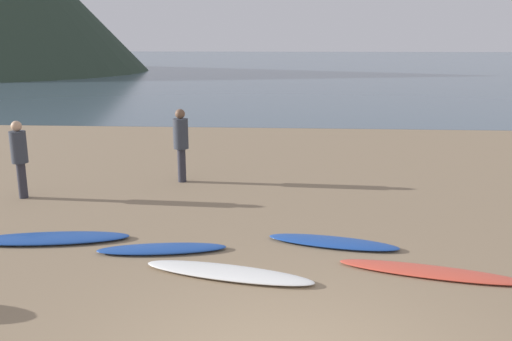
{
  "coord_description": "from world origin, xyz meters",
  "views": [
    {
      "loc": [
        -0.02,
        -4.62,
        3.34
      ],
      "look_at": [
        -0.74,
        6.4,
        0.6
      ],
      "focal_mm": 38.21,
      "sensor_mm": 36.0,
      "label": 1
    }
  ],
  "objects_px": {
    "surfboard_3": "(333,242)",
    "surfboard_4": "(430,272)",
    "person_1": "(19,153)",
    "surfboard_0": "(51,238)",
    "surfboard_1": "(162,249)",
    "person_0": "(181,139)",
    "surfboard_2": "(228,273)"
  },
  "relations": [
    {
      "from": "surfboard_3",
      "to": "person_1",
      "type": "bearing_deg",
      "value": 172.41
    },
    {
      "from": "surfboard_1",
      "to": "person_0",
      "type": "relative_size",
      "value": 1.19
    },
    {
      "from": "surfboard_0",
      "to": "surfboard_3",
      "type": "distance_m",
      "value": 4.7
    },
    {
      "from": "surfboard_4",
      "to": "person_1",
      "type": "distance_m",
      "value": 8.41
    },
    {
      "from": "surfboard_1",
      "to": "person_0",
      "type": "xyz_separation_m",
      "value": [
        -0.52,
        4.25,
        0.97
      ]
    },
    {
      "from": "surfboard_3",
      "to": "person_1",
      "type": "xyz_separation_m",
      "value": [
        -6.35,
        2.26,
        0.92
      ]
    },
    {
      "from": "surfboard_4",
      "to": "surfboard_3",
      "type": "bearing_deg",
      "value": 154.89
    },
    {
      "from": "person_0",
      "to": "person_1",
      "type": "height_order",
      "value": "person_0"
    },
    {
      "from": "surfboard_2",
      "to": "surfboard_0",
      "type": "bearing_deg",
      "value": 172.08
    },
    {
      "from": "surfboard_0",
      "to": "surfboard_4",
      "type": "relative_size",
      "value": 0.99
    },
    {
      "from": "surfboard_1",
      "to": "surfboard_4",
      "type": "xyz_separation_m",
      "value": [
        4.06,
        -0.58,
        -0.01
      ]
    },
    {
      "from": "surfboard_1",
      "to": "surfboard_4",
      "type": "bearing_deg",
      "value": -16.9
    },
    {
      "from": "person_0",
      "to": "surfboard_4",
      "type": "bearing_deg",
      "value": -42.35
    },
    {
      "from": "surfboard_4",
      "to": "person_1",
      "type": "xyz_separation_m",
      "value": [
        -7.67,
        3.31,
        0.93
      ]
    },
    {
      "from": "surfboard_1",
      "to": "person_1",
      "type": "height_order",
      "value": "person_1"
    },
    {
      "from": "surfboard_2",
      "to": "person_0",
      "type": "bearing_deg",
      "value": 120.64
    },
    {
      "from": "person_1",
      "to": "surfboard_0",
      "type": "bearing_deg",
      "value": 114.86
    },
    {
      "from": "surfboard_0",
      "to": "person_0",
      "type": "height_order",
      "value": "person_0"
    },
    {
      "from": "surfboard_0",
      "to": "person_0",
      "type": "relative_size",
      "value": 1.51
    },
    {
      "from": "surfboard_2",
      "to": "person_0",
      "type": "relative_size",
      "value": 1.47
    },
    {
      "from": "person_0",
      "to": "surfboard_2",
      "type": "bearing_deg",
      "value": -67.56
    },
    {
      "from": "surfboard_3",
      "to": "person_1",
      "type": "relative_size",
      "value": 1.31
    },
    {
      "from": "surfboard_0",
      "to": "person_1",
      "type": "height_order",
      "value": "person_1"
    },
    {
      "from": "surfboard_0",
      "to": "person_1",
      "type": "xyz_separation_m",
      "value": [
        -1.65,
        2.41,
        0.92
      ]
    },
    {
      "from": "surfboard_3",
      "to": "surfboard_4",
      "type": "xyz_separation_m",
      "value": [
        1.32,
        -1.05,
        -0.01
      ]
    },
    {
      "from": "surfboard_4",
      "to": "surfboard_0",
      "type": "bearing_deg",
      "value": -175.26
    },
    {
      "from": "person_0",
      "to": "person_1",
      "type": "bearing_deg",
      "value": -149.6
    },
    {
      "from": "surfboard_1",
      "to": "surfboard_3",
      "type": "height_order",
      "value": "surfboard_1"
    },
    {
      "from": "surfboard_0",
      "to": "surfboard_1",
      "type": "distance_m",
      "value": 1.99
    },
    {
      "from": "surfboard_0",
      "to": "surfboard_1",
      "type": "relative_size",
      "value": 1.27
    },
    {
      "from": "surfboard_1",
      "to": "surfboard_2",
      "type": "height_order",
      "value": "surfboard_2"
    },
    {
      "from": "surfboard_1",
      "to": "person_1",
      "type": "xyz_separation_m",
      "value": [
        -3.62,
        2.73,
        0.92
      ]
    }
  ]
}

